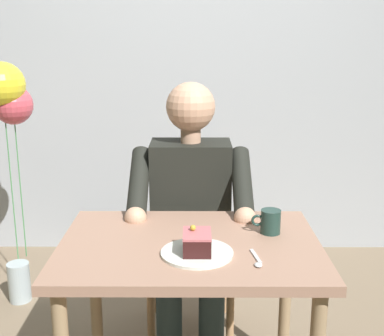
% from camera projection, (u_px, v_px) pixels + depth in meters
% --- Properties ---
extents(cafe_rear_panel, '(6.40, 0.12, 3.00)m').
position_uv_depth(cafe_rear_panel, '(192.00, 22.00, 3.21)').
color(cafe_rear_panel, '#AAAFB8').
rests_on(cafe_rear_panel, ground).
extents(dining_table, '(0.94, 0.67, 0.70)m').
position_uv_depth(dining_table, '(190.00, 267.00, 1.85)').
color(dining_table, '#A67B64').
rests_on(dining_table, ground).
extents(chair, '(0.42, 0.42, 0.89)m').
position_uv_depth(chair, '(191.00, 232.00, 2.48)').
color(chair, tan).
rests_on(chair, ground).
extents(seated_person, '(0.53, 0.58, 1.23)m').
position_uv_depth(seated_person, '(191.00, 215.00, 2.28)').
color(seated_person, black).
rests_on(seated_person, ground).
extents(dessert_plate, '(0.25, 0.25, 0.01)m').
position_uv_depth(dessert_plate, '(197.00, 253.00, 1.73)').
color(dessert_plate, white).
rests_on(dessert_plate, dining_table).
extents(cake_slice, '(0.10, 0.13, 0.09)m').
position_uv_depth(cake_slice, '(197.00, 242.00, 1.72)').
color(cake_slice, '#391717').
rests_on(cake_slice, dessert_plate).
extents(coffee_cup, '(0.11, 0.08, 0.09)m').
position_uv_depth(coffee_cup, '(270.00, 221.00, 1.90)').
color(coffee_cup, '#213C35').
rests_on(coffee_cup, dining_table).
extents(dessert_spoon, '(0.03, 0.14, 0.01)m').
position_uv_depth(dessert_spoon, '(257.00, 261.00, 1.67)').
color(dessert_spoon, silver).
rests_on(dessert_spoon, dining_table).
extents(balloon_display, '(0.26, 0.26, 1.30)m').
position_uv_depth(balloon_display, '(8.00, 119.00, 2.63)').
color(balloon_display, '#B2C1C6').
rests_on(balloon_display, ground).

